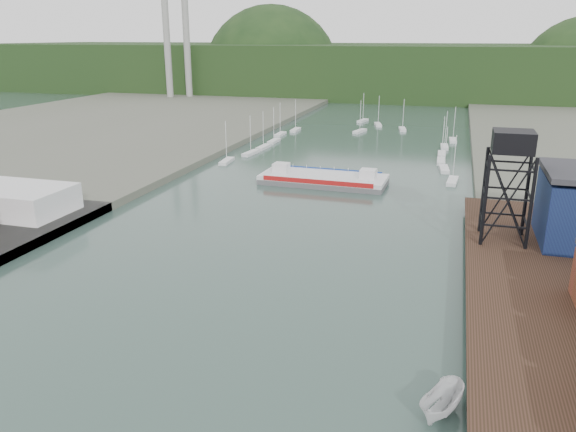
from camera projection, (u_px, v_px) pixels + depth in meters
The scene contains 8 objects.
east_pier at pixel (524, 277), 70.00m from camera, with size 14.00×70.00×2.45m.
white_shed at pixel (16, 200), 95.98m from camera, with size 18.00×12.00×4.50m, color silver.
lift_tower at pixel (512, 149), 78.18m from camera, with size 6.50×6.50×16.00m.
marina_sailboats at pixel (358, 143), 165.75m from camera, with size 57.71×92.65×0.90m.
smokestacks at pixel (177, 37), 271.26m from camera, with size 11.20×8.20×60.00m.
distant_hills at pixel (402, 74), 312.34m from camera, with size 500.00×120.00×80.00m.
chain_ferry at pixel (323, 179), 121.46m from camera, with size 27.19×11.70×3.87m.
motorboat at pixel (442, 403), 47.04m from camera, with size 2.46×6.53×2.52m, color silver.
Camera 1 is at (27.06, -25.02, 30.69)m, focal length 35.00 mm.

